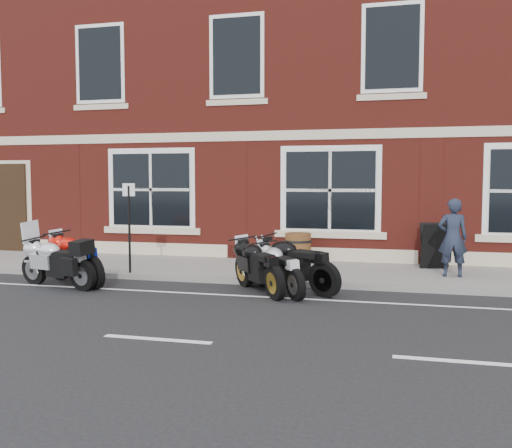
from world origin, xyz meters
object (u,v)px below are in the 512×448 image
object	(u,v)px
moto_sport_silver	(280,267)
moto_naked_black	(293,262)
a_board_sign	(435,246)
pedestrian_left	(453,238)
moto_sport_black	(259,265)
barrel_planter	(298,248)
moto_touring_silver	(57,261)
parking_sign	(129,221)
moto_sport_red	(76,257)

from	to	relation	value
moto_sport_silver	moto_naked_black	size ratio (longest dim) A/B	0.83
moto_naked_black	a_board_sign	size ratio (longest dim) A/B	1.86
pedestrian_left	moto_naked_black	bearing A→B (deg)	27.90
moto_sport_silver	a_board_sign	bearing A→B (deg)	10.46
moto_sport_black	moto_naked_black	xyz separation A→B (m)	(0.63, 0.28, 0.03)
barrel_planter	pedestrian_left	bearing A→B (deg)	-18.33
moto_sport_black	pedestrian_left	xyz separation A→B (m)	(3.81, 2.15, 0.42)
moto_sport_silver	barrel_planter	world-z (taller)	moto_sport_silver
moto_touring_silver	a_board_sign	xyz separation A→B (m)	(7.74, 3.82, 0.11)
moto_naked_black	moto_sport_black	bearing A→B (deg)	144.18
moto_sport_black	pedestrian_left	size ratio (longest dim) A/B	1.03
moto_sport_silver	moto_sport_black	bearing A→B (deg)	144.00
moto_sport_black	pedestrian_left	bearing A→B (deg)	-8.60
moto_sport_black	parking_sign	world-z (taller)	parking_sign
moto_sport_black	moto_naked_black	bearing A→B (deg)	-14.15
moto_touring_silver	pedestrian_left	distance (m)	8.47
moto_touring_silver	barrel_planter	xyz separation A→B (m)	(4.42, 3.84, -0.05)
moto_sport_black	moto_touring_silver	bearing A→B (deg)	148.51
moto_sport_red	a_board_sign	bearing A→B (deg)	-34.70
pedestrian_left	barrel_planter	bearing A→B (deg)	-20.89
moto_touring_silver	a_board_sign	world-z (taller)	moto_touring_silver
moto_sport_red	parking_sign	world-z (taller)	parking_sign
moto_sport_red	barrel_planter	bearing A→B (deg)	-20.14
moto_touring_silver	a_board_sign	bearing A→B (deg)	-48.28
moto_sport_black	moto_naked_black	distance (m)	0.68
moto_sport_red	parking_sign	bearing A→B (deg)	-8.02
moto_sport_black	parking_sign	xyz separation A→B (m)	(-3.27, 0.93, 0.74)
moto_touring_silver	moto_sport_red	size ratio (longest dim) A/B	1.03
moto_naked_black	a_board_sign	distance (m)	4.21
moto_naked_black	pedestrian_left	size ratio (longest dim) A/B	1.18
moto_sport_red	pedestrian_left	bearing A→B (deg)	-43.20
moto_sport_silver	moto_touring_silver	bearing A→B (deg)	149.27
pedestrian_left	barrel_planter	world-z (taller)	pedestrian_left
moto_naked_black	pedestrian_left	world-z (taller)	pedestrian_left
moto_sport_red	moto_naked_black	size ratio (longest dim) A/B	0.98
moto_naked_black	barrel_planter	size ratio (longest dim) A/B	2.64
moto_naked_black	parking_sign	distance (m)	4.01
moto_touring_silver	a_board_sign	size ratio (longest dim) A/B	1.88
moto_sport_red	barrel_planter	size ratio (longest dim) A/B	2.59
moto_touring_silver	moto_sport_red	xyz separation A→B (m)	(0.17, 0.45, 0.02)
pedestrian_left	parking_sign	distance (m)	7.19
moto_sport_red	barrel_planter	world-z (taller)	moto_sport_red
moto_touring_silver	moto_sport_red	distance (m)	0.48
moto_sport_black	barrel_planter	size ratio (longest dim) A/B	2.31
a_board_sign	barrel_planter	world-z (taller)	a_board_sign
a_board_sign	pedestrian_left	bearing A→B (deg)	-91.47
pedestrian_left	parking_sign	size ratio (longest dim) A/B	0.84
moto_touring_silver	pedestrian_left	size ratio (longest dim) A/B	1.19
moto_naked_black	parking_sign	world-z (taller)	parking_sign
moto_sport_silver	barrel_planter	xyz separation A→B (m)	(-0.24, 3.35, -0.01)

